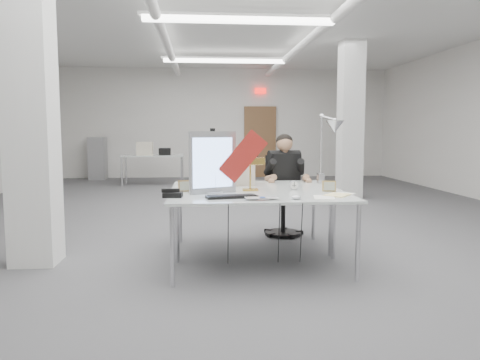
% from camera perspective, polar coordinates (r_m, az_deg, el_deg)
% --- Properties ---
extents(room_shell, '(10.04, 14.04, 3.24)m').
position_cam_1_polar(room_shell, '(7.12, 0.15, 8.55)').
color(room_shell, '#4A494C').
rests_on(room_shell, ground).
extents(desk_main, '(1.80, 0.90, 0.02)m').
position_cam_1_polar(desk_main, '(4.54, 2.61, -2.07)').
color(desk_main, silver).
rests_on(desk_main, room_shell).
extents(desk_second, '(1.80, 0.90, 0.02)m').
position_cam_1_polar(desk_second, '(5.43, 1.37, -0.74)').
color(desk_second, silver).
rests_on(desk_second, room_shell).
extents(bg_desk_a, '(1.60, 0.80, 0.02)m').
position_cam_1_polar(bg_desk_a, '(10.01, -0.36, 2.37)').
color(bg_desk_a, silver).
rests_on(bg_desk_a, room_shell).
extents(bg_desk_b, '(1.60, 0.80, 0.02)m').
position_cam_1_polar(bg_desk_b, '(12.23, -10.58, 2.93)').
color(bg_desk_b, silver).
rests_on(bg_desk_b, room_shell).
extents(filing_cabinet, '(0.45, 0.55, 1.20)m').
position_cam_1_polar(filing_cabinet, '(13.94, -16.95, 2.55)').
color(filing_cabinet, gray).
rests_on(filing_cabinet, room_shell).
extents(office_chair, '(0.59, 0.59, 1.03)m').
position_cam_1_polar(office_chair, '(6.18, 5.30, -2.06)').
color(office_chair, black).
rests_on(office_chair, room_shell).
extents(seated_person, '(0.59, 0.69, 0.92)m').
position_cam_1_polar(seated_person, '(6.08, 5.42, 1.46)').
color(seated_person, black).
rests_on(seated_person, office_chair).
extents(monitor, '(0.48, 0.25, 0.62)m').
position_cam_1_polar(monitor, '(4.69, -3.34, 2.15)').
color(monitor, '#A6A7AA').
rests_on(monitor, desk_main).
extents(pennant, '(0.50, 0.10, 0.54)m').
position_cam_1_polar(pennant, '(4.67, 0.36, 2.91)').
color(pennant, maroon).
rests_on(pennant, monitor).
extents(keyboard, '(0.50, 0.24, 0.02)m').
position_cam_1_polar(keyboard, '(4.38, -1.03, -2.04)').
color(keyboard, black).
rests_on(keyboard, desk_main).
extents(laptop, '(0.31, 0.21, 0.02)m').
position_cam_1_polar(laptop, '(4.22, 2.76, -2.35)').
color(laptop, '#B1B2B6').
rests_on(laptop, desk_main).
extents(mouse, '(0.11, 0.09, 0.04)m').
position_cam_1_polar(mouse, '(4.31, 6.87, -2.13)').
color(mouse, silver).
rests_on(mouse, desk_main).
extents(bankers_lamp, '(0.32, 0.23, 0.34)m').
position_cam_1_polar(bankers_lamp, '(4.90, 1.26, 0.66)').
color(bankers_lamp, gold).
rests_on(bankers_lamp, desk_main).
extents(desk_phone, '(0.19, 0.17, 0.04)m').
position_cam_1_polar(desk_phone, '(4.48, -8.19, -1.78)').
color(desk_phone, black).
rests_on(desk_phone, desk_main).
extents(picture_frame_left, '(0.15, 0.08, 0.12)m').
position_cam_1_polar(picture_frame_left, '(4.87, -6.67, -0.71)').
color(picture_frame_left, olive).
rests_on(picture_frame_left, desk_main).
extents(picture_frame_right, '(0.15, 0.06, 0.11)m').
position_cam_1_polar(picture_frame_right, '(4.92, 10.80, -0.74)').
color(picture_frame_right, '#A88948').
rests_on(picture_frame_right, desk_main).
extents(desk_clock, '(0.10, 0.03, 0.10)m').
position_cam_1_polar(desk_clock, '(5.01, 6.59, -0.63)').
color(desk_clock, silver).
rests_on(desk_clock, desk_main).
extents(paper_stack_a, '(0.24, 0.30, 0.01)m').
position_cam_1_polar(paper_stack_a, '(4.47, 10.22, -2.09)').
color(paper_stack_a, white).
rests_on(paper_stack_a, desk_main).
extents(paper_stack_b, '(0.33, 0.34, 0.01)m').
position_cam_1_polar(paper_stack_b, '(4.65, 11.80, -1.79)').
color(paper_stack_b, '#FFE998').
rests_on(paper_stack_b, desk_main).
extents(paper_stack_c, '(0.22, 0.21, 0.01)m').
position_cam_1_polar(paper_stack_c, '(4.78, 12.67, -1.62)').
color(paper_stack_c, white).
rests_on(paper_stack_c, desk_main).
extents(beige_monitor, '(0.40, 0.38, 0.37)m').
position_cam_1_polar(beige_monitor, '(5.45, -0.31, 1.36)').
color(beige_monitor, '#BEB09E').
rests_on(beige_monitor, desk_second).
extents(architect_lamp, '(0.40, 0.75, 0.91)m').
position_cam_1_polar(architect_lamp, '(5.42, 10.54, 4.13)').
color(architect_lamp, silver).
rests_on(architect_lamp, desk_second).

